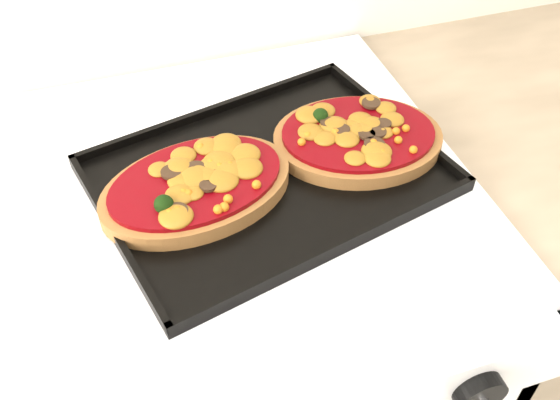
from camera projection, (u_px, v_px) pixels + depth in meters
name	position (u px, v px, depth m)	size (l,w,h in m)	color
stove	(251.00, 367.00, 1.12)	(0.60, 0.60, 0.91)	white
knob_right	(480.00, 393.00, 0.65)	(0.06, 0.06, 0.02)	black
baking_tray	(268.00, 173.00, 0.80)	(0.42, 0.31, 0.02)	black
pizza_left	(196.00, 185.00, 0.76)	(0.24, 0.16, 0.04)	#A66639
pizza_right	(358.00, 136.00, 0.83)	(0.23, 0.17, 0.03)	#A66639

